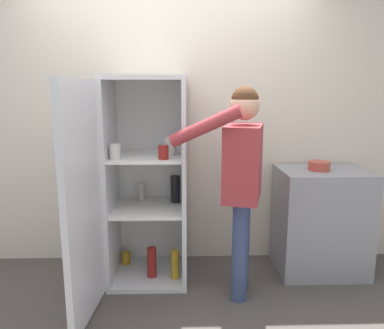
# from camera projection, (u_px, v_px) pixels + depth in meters

# --- Properties ---
(ground_plane) EXTENTS (12.00, 12.00, 0.00)m
(ground_plane) POSITION_uv_depth(u_px,v_px,m) (168.00, 315.00, 2.68)
(ground_plane) COLOR #4C4742
(wall_back) EXTENTS (7.00, 0.06, 2.55)m
(wall_back) POSITION_uv_depth(u_px,v_px,m) (170.00, 124.00, 3.39)
(wall_back) COLOR beige
(wall_back) RESTS_ON ground_plane
(refrigerator) EXTENTS (0.74, 1.28, 1.69)m
(refrigerator) POSITION_uv_depth(u_px,v_px,m) (137.00, 184.00, 3.01)
(refrigerator) COLOR silver
(refrigerator) RESTS_ON ground_plane
(person) EXTENTS (0.73, 0.58, 1.61)m
(person) POSITION_uv_depth(u_px,v_px,m) (242.00, 168.00, 2.77)
(person) COLOR #384770
(person) RESTS_ON ground_plane
(counter) EXTENTS (0.74, 0.55, 0.91)m
(counter) POSITION_uv_depth(u_px,v_px,m) (321.00, 221.00, 3.27)
(counter) COLOR gray
(counter) RESTS_ON ground_plane
(bowl) EXTENTS (0.18, 0.18, 0.08)m
(bowl) POSITION_uv_depth(u_px,v_px,m) (319.00, 166.00, 3.16)
(bowl) COLOR #B24738
(bowl) RESTS_ON counter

